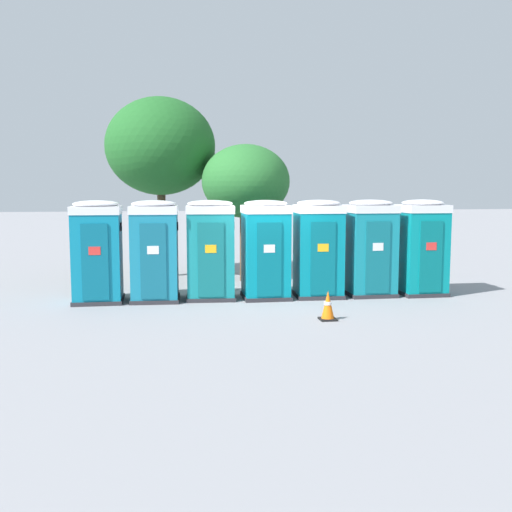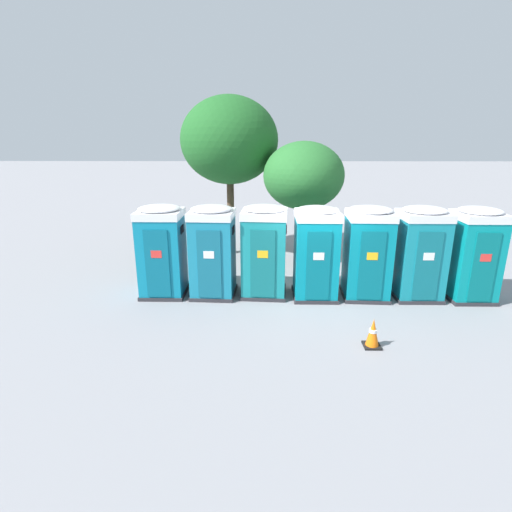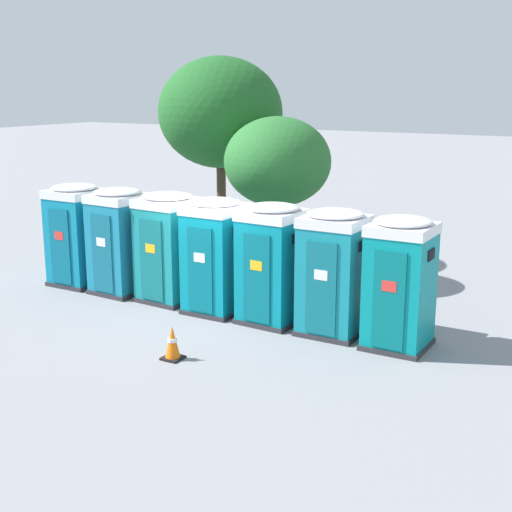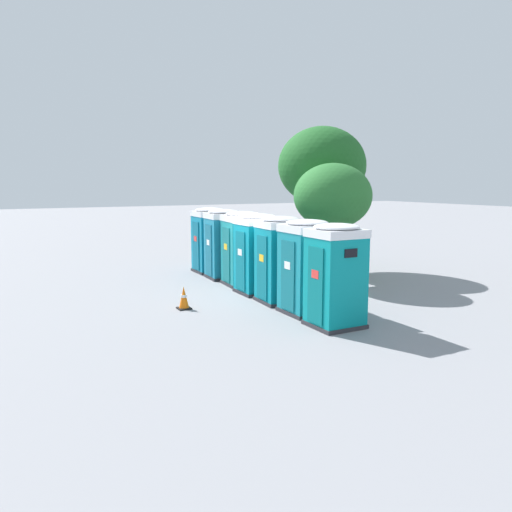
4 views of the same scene
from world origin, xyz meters
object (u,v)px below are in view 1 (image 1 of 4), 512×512
(portapotty_2, at_px, (210,249))
(street_tree_0, at_px, (246,183))
(traffic_cone, at_px, (328,306))
(portapotty_1, at_px, (155,250))
(portapotty_3, at_px, (265,249))
(portapotty_4, at_px, (318,248))
(portapotty_5, at_px, (370,247))
(portapotty_6, at_px, (421,247))
(street_tree_1, at_px, (160,147))
(portapotty_0, at_px, (97,251))

(portapotty_2, xyz_separation_m, street_tree_0, (1.32, 2.81, 1.73))
(street_tree_0, distance_m, traffic_cone, 6.42)
(portapotty_1, bearing_deg, portapotty_3, -2.08)
(portapotty_4, distance_m, portapotty_5, 1.41)
(portapotty_5, distance_m, traffic_cone, 3.52)
(portapotty_1, xyz_separation_m, portapotty_3, (2.81, -0.10, 0.00))
(portapotty_2, xyz_separation_m, portapotty_6, (5.62, -0.24, 0.00))
(street_tree_1, height_order, traffic_cone, street_tree_1)
(traffic_cone, bearing_deg, street_tree_1, 116.36)
(portapotty_2, distance_m, portapotty_3, 1.41)
(portapotty_4, bearing_deg, portapotty_2, 177.04)
(portapotty_1, relative_size, street_tree_1, 0.45)
(portapotty_2, relative_size, portapotty_3, 1.00)
(portapotty_0, distance_m, portapotty_5, 7.03)
(portapotty_1, distance_m, portapotty_5, 5.63)
(street_tree_1, distance_m, traffic_cone, 8.76)
(street_tree_0, height_order, street_tree_1, street_tree_1)
(portapotty_5, bearing_deg, portapotty_6, -3.65)
(portapotty_0, bearing_deg, portapotty_1, -1.41)
(portapotty_4, height_order, street_tree_1, street_tree_1)
(portapotty_2, bearing_deg, traffic_cone, -52.05)
(portapotty_6, distance_m, street_tree_0, 5.55)
(street_tree_0, bearing_deg, portapotty_0, -145.55)
(portapotty_3, height_order, traffic_cone, portapotty_3)
(portapotty_3, height_order, street_tree_0, street_tree_0)
(portapotty_2, xyz_separation_m, portapotty_5, (4.22, -0.15, 0.00))
(portapotty_4, relative_size, street_tree_0, 0.61)
(portapotty_3, height_order, street_tree_1, street_tree_1)
(portapotty_6, bearing_deg, traffic_cone, -141.11)
(portapotty_0, xyz_separation_m, portapotty_5, (7.03, -0.13, -0.00))
(portapotty_1, bearing_deg, traffic_cone, -37.85)
(portapotty_4, xyz_separation_m, portapotty_5, (1.41, -0.01, -0.00))
(portapotty_6, distance_m, street_tree_1, 8.60)
(portapotty_6, bearing_deg, portapotty_1, 178.51)
(portapotty_3, bearing_deg, portapotty_4, 0.72)
(portapotty_4, relative_size, street_tree_1, 0.45)
(portapotty_0, relative_size, street_tree_0, 0.61)
(portapotty_4, relative_size, traffic_cone, 3.97)
(traffic_cone, bearing_deg, portapotty_4, 79.37)
(portapotty_5, bearing_deg, street_tree_0, 134.37)
(portapotty_2, height_order, portapotty_5, same)
(portapotty_3, xyz_separation_m, portapotty_6, (4.22, -0.08, 0.00))
(portapotty_2, relative_size, street_tree_1, 0.45)
(portapotty_2, bearing_deg, portapotty_3, -6.63)
(traffic_cone, bearing_deg, portapotty_2, 127.95)
(portapotty_2, height_order, street_tree_0, street_tree_0)
(portapotty_1, bearing_deg, portapotty_2, 2.46)
(portapotty_0, distance_m, portapotty_3, 4.22)
(portapotty_3, distance_m, street_tree_1, 5.78)
(portapotty_1, bearing_deg, street_tree_1, 87.28)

